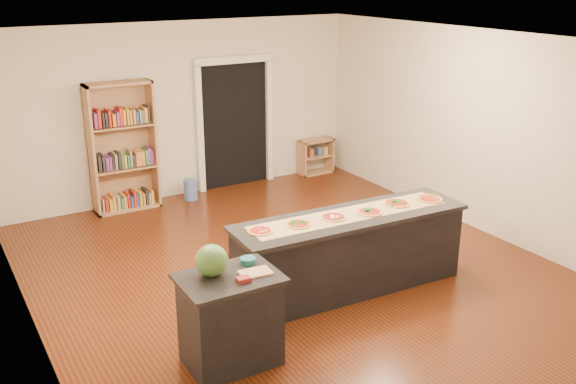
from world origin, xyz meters
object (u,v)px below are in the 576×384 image
kitchen_island (350,252)px  watermelon (212,260)px  low_shelf (316,156)px  bookshelf (123,147)px  side_counter (230,320)px  waste_bin (191,189)px

kitchen_island → watermelon: (-1.95, -0.54, 0.59)m
kitchen_island → watermelon: 2.11m
low_shelf → bookshelf: bearing=-179.4°
bookshelf → low_shelf: bookshelf is taller
bookshelf → low_shelf: bearing=0.6°
side_counter → low_shelf: size_ratio=1.42×
side_counter → bookshelf: size_ratio=0.46×
waste_bin → watermelon: size_ratio=1.12×
kitchen_island → side_counter: kitchen_island is taller
kitchen_island → watermelon: watermelon is taller
kitchen_island → waste_bin: 3.86m
low_shelf → waste_bin: low_shelf is taller
watermelon → side_counter: bearing=-39.6°
bookshelf → side_counter: bearing=-95.4°
bookshelf → low_shelf: (3.53, 0.04, -0.67)m
side_counter → waste_bin: bearing=72.8°
kitchen_island → bookshelf: bookshelf is taller
kitchen_island → watermelon: bearing=-161.9°
side_counter → watermelon: size_ratio=3.06×
bookshelf → kitchen_island: bearing=-70.4°
kitchen_island → watermelon: size_ratio=9.37×
kitchen_island → bookshelf: 4.20m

